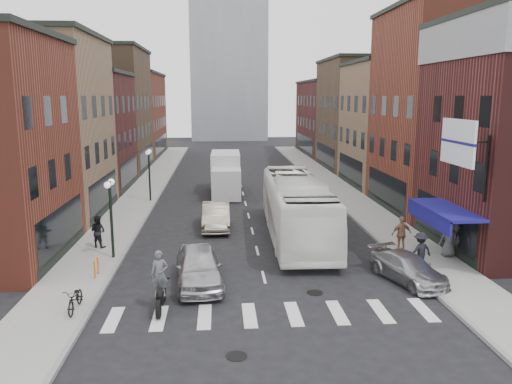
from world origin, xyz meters
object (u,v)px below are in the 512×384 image
Objects in this scene: motorcycle_rider at (160,283)px; ped_left_solo at (98,231)px; box_truck at (226,174)px; ped_right_c at (449,238)px; streetlamp_far at (149,165)px; curb_car at (408,268)px; ped_right_b at (402,234)px; bike_rack at (96,268)px; streetlamp_near at (111,204)px; sedan_left_far at (216,216)px; billboard_sign at (460,144)px; sedan_left_near at (199,267)px; ped_right_a at (420,251)px; transit_bus at (296,208)px; parked_bicycle at (75,299)px.

ped_left_solo is at bearing 114.79° from motorcycle_rider.
ped_right_c is at bearing -57.51° from box_truck.
streetlamp_far is 22.80m from ped_right_c.
curb_car is 2.43× the size of ped_left_solo.
ped_right_b is (11.82, 6.18, -0.04)m from motorcycle_rider.
bike_rack is 0.42× the size of ped_right_c.
streetlamp_near reaches higher than sedan_left_far.
billboard_sign is at bearing 100.99° from ped_right_b.
sedan_left_near is 9.34m from curb_car.
ped_left_solo is 16.61m from ped_right_a.
streetlamp_near is 5.14× the size of bike_rack.
ped_right_b is at bearing -32.17° from transit_bus.
sedan_left_near is 5.30m from parked_bicycle.
bike_rack is 0.33× the size of motorcycle_rider.
box_truck is 22.43m from curb_car.
parked_bicycle is at bearing -103.45° from box_truck.
motorcycle_rider is 3.23m from parked_bicycle.
parked_bicycle is (-16.09, -2.90, -5.52)m from billboard_sign.
billboard_sign is 4.62× the size of bike_rack.
curb_car is 16.03m from ped_left_solo.
billboard_sign reaches higher than ped_right_c.
streetlamp_near is at bearing 146.46° from ped_left_solo.
billboard_sign is 0.77× the size of sedan_left_far.
motorcycle_rider is 0.49× the size of sedan_left_near.
streetlamp_far reaches higher than ped_right_a.
transit_bus is at bearing 132.06° from billboard_sign.
sedan_left_near is (4.46, -3.70, -2.08)m from streetlamp_near.
parked_bicycle is at bearing 121.43° from ped_left_solo.
curb_car is (13.79, -4.00, -2.29)m from streetlamp_near.
ped_right_a is at bearing 151.54° from billboard_sign.
billboard_sign is 5.26m from ped_right_a.
parked_bicycle is (0.10, -3.70, 0.07)m from bike_rack.
billboard_sign is 5.96m from curb_car.
sedan_left_near is at bearing 58.95° from motorcycle_rider.
box_truck is 14.25m from transit_bus.
transit_bus is 7.41× the size of ped_left_solo.
parked_bicycle is at bearing -113.62° from sedan_left_far.
ped_left_solo is at bearing -170.83° from transit_bus.
ped_right_c is at bearing 5.37° from bike_rack.
ped_left_solo is (-17.13, 5.31, -5.10)m from billboard_sign.
streetlamp_near reaches higher than curb_car.
ped_right_a is (14.90, 3.54, 0.43)m from parked_bicycle.
ped_right_a is at bearing -0.60° from bike_rack.
bike_rack is at bearing -94.24° from streetlamp_near.
streetlamp_near is at bearing -8.91° from ped_right_c.
bike_rack is 0.43× the size of ped_right_b.
ped_right_a is at bearing 33.61° from ped_right_c.
ped_right_a is at bearing -48.72° from streetlamp_far.
box_truck is at bearing -80.36° from ped_right_a.
streetlamp_near is at bearing -132.03° from sedan_left_far.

